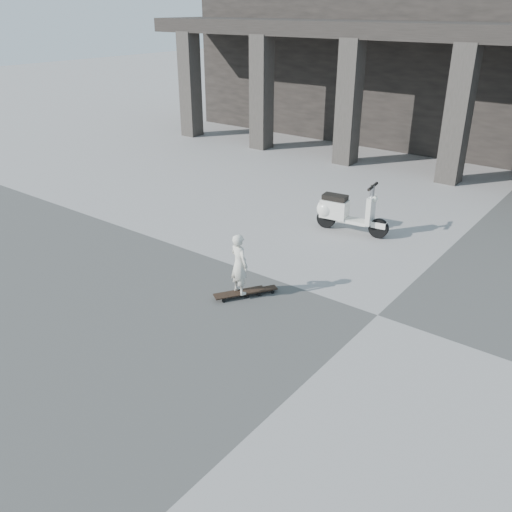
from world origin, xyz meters
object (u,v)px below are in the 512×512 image
Objects in this scene: longboard at (240,293)px; skateboard_spare at (259,291)px; scooter at (340,211)px; child at (239,264)px.

skateboard_spare is (0.21, 0.30, -0.01)m from longboard.
scooter is at bearing 34.62° from longboard.
child is at bearing 136.28° from longboard.
longboard reaches higher than skateboard_spare.
scooter is (-0.38, 3.70, 0.42)m from skateboard_spare.
scooter reaches higher than longboard.
longboard is 0.81× the size of child.
scooter is at bearing 37.57° from skateboard_spare.
child is 4.02m from scooter.
scooter is (-0.17, 4.01, -0.18)m from child.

